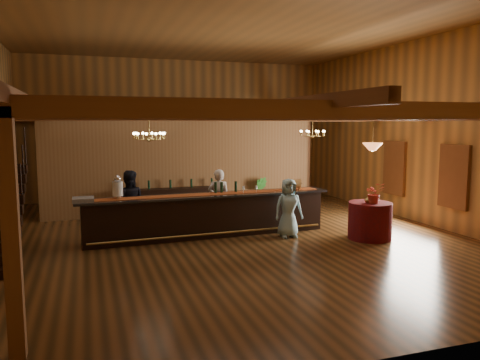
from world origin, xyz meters
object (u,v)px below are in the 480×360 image
object	(u,v)px
chandelier_right	(312,133)
guest	(289,208)
tasting_bar	(208,215)
bartender	(219,199)
beverage_dispenser	(118,188)
pendant_lamp	(372,147)
floor_plant	(258,193)
chandelier_left	(149,136)
backbar_shelf	(171,202)
staff_second	(129,203)
round_table	(370,221)
raffle_drum	(295,184)

from	to	relation	value
chandelier_right	guest	xyz separation A→B (m)	(-1.80, -2.24, -1.91)
tasting_bar	bartender	xyz separation A→B (m)	(0.49, 0.69, 0.29)
bartender	chandelier_right	bearing A→B (deg)	-142.06
beverage_dispenser	pendant_lamp	bearing A→B (deg)	-14.11
floor_plant	chandelier_left	bearing A→B (deg)	-143.03
backbar_shelf	staff_second	size ratio (longest dim) A/B	1.81
beverage_dispenser	guest	distance (m)	4.42
tasting_bar	pendant_lamp	size ratio (longest dim) A/B	7.53
pendant_lamp	guest	bearing A→B (deg)	155.85
round_table	pendant_lamp	distance (m)	1.92
raffle_drum	beverage_dispenser	bearing A→B (deg)	-178.98
round_table	guest	xyz separation A→B (m)	(-1.92, 0.86, 0.30)
chandelier_right	floor_plant	size ratio (longest dim) A/B	0.70
raffle_drum	chandelier_right	distance (m)	2.36
backbar_shelf	guest	world-z (taller)	guest
beverage_dispenser	tasting_bar	bearing A→B (deg)	0.91
tasting_bar	raffle_drum	xyz separation A→B (m)	(2.56, 0.05, 0.73)
round_table	pendant_lamp	bearing A→B (deg)	0.00
beverage_dispenser	chandelier_right	xyz separation A→B (m)	(6.11, 1.53, 1.28)
raffle_drum	round_table	distance (m)	2.30
staff_second	raffle_drum	bearing A→B (deg)	-178.91
raffle_drum	bartender	bearing A→B (deg)	162.83
raffle_drum	floor_plant	world-z (taller)	raffle_drum
round_table	bartender	bearing A→B (deg)	146.25
backbar_shelf	floor_plant	xyz separation A→B (m)	(3.08, 0.09, 0.13)
raffle_drum	pendant_lamp	bearing A→B (deg)	-50.46
tasting_bar	pendant_lamp	world-z (taller)	pendant_lamp
tasting_bar	raffle_drum	world-z (taller)	raffle_drum
backbar_shelf	chandelier_right	size ratio (longest dim) A/B	3.98
chandelier_left	guest	xyz separation A→B (m)	(3.49, -0.88, -1.91)
backbar_shelf	guest	size ratio (longest dim) A/B	2.05
bartender	floor_plant	world-z (taller)	bartender
beverage_dispenser	chandelier_left	xyz separation A→B (m)	(0.83, 0.18, 1.27)
chandelier_right	staff_second	distance (m)	6.12
beverage_dispenser	raffle_drum	world-z (taller)	beverage_dispenser
pendant_lamp	backbar_shelf	bearing A→B (deg)	132.71
bartender	staff_second	xyz separation A→B (m)	(-2.48, 0.01, 0.02)
beverage_dispenser	floor_plant	xyz separation A→B (m)	(4.93, 3.26, -0.84)
beverage_dispenser	pendant_lamp	world-z (taller)	pendant_lamp
raffle_drum	chandelier_right	size ratio (longest dim) A/B	0.42
round_table	bartender	size ratio (longest dim) A/B	0.65
backbar_shelf	staff_second	distance (m)	2.92
bartender	chandelier_left	bearing A→B (deg)	39.74
chandelier_right	bartender	xyz separation A→B (m)	(-3.30, -0.81, -1.83)
pendant_lamp	beverage_dispenser	bearing A→B (deg)	165.89
raffle_drum	chandelier_left	size ratio (longest dim) A/B	0.43
floor_plant	guest	bearing A→B (deg)	-98.86
beverage_dispenser	floor_plant	distance (m)	5.97
tasting_bar	beverage_dispenser	distance (m)	2.46
tasting_bar	staff_second	distance (m)	2.13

